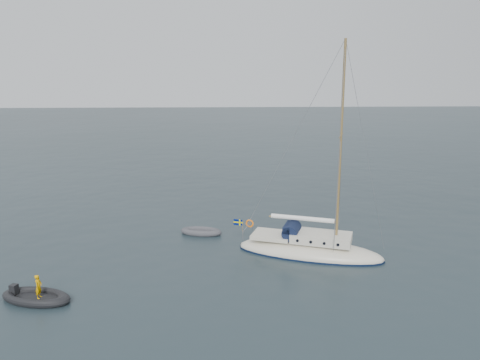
{
  "coord_description": "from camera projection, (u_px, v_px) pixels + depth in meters",
  "views": [
    {
      "loc": [
        -3.16,
        -31.26,
        11.66
      ],
      "look_at": [
        -1.46,
        0.0,
        4.69
      ],
      "focal_mm": 35.0,
      "sensor_mm": 36.0,
      "label": 1
    }
  ],
  "objects": [
    {
      "name": "sailboat",
      "position": [
        310.0,
        239.0,
        31.01
      ],
      "size": [
        10.19,
        3.05,
        14.51
      ],
      "rotation": [
        0.0,
        0.0,
        -0.36
      ],
      "color": "beige",
      "rests_on": "ground"
    },
    {
      "name": "ground",
      "position": [
        260.0,
        244.0,
        33.17
      ],
      "size": [
        300.0,
        300.0,
        0.0
      ],
      "primitive_type": "plane",
      "color": "black",
      "rests_on": "ground"
    },
    {
      "name": "dinghy",
      "position": [
        201.0,
        232.0,
        35.25
      ],
      "size": [
        3.15,
        1.42,
        0.45
      ],
      "rotation": [
        0.0,
        0.0,
        -0.25
      ],
      "color": "#444448",
      "rests_on": "ground"
    },
    {
      "name": "rib",
      "position": [
        36.0,
        297.0,
        24.77
      ],
      "size": [
        3.97,
        1.8,
        1.5
      ],
      "rotation": [
        0.0,
        0.0,
        -0.29
      ],
      "color": "black",
      "rests_on": "ground"
    }
  ]
}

